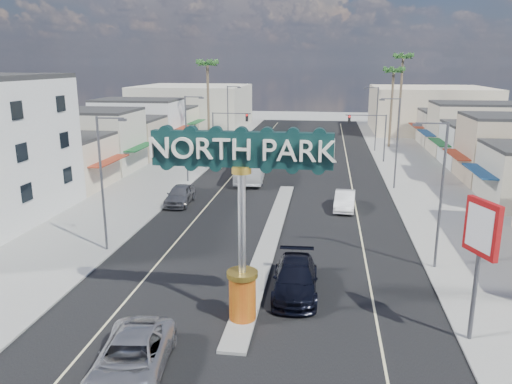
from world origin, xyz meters
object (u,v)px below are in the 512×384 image
(streetlight_l_near, at_px, (104,177))
(streetlight_r_mid, at_px, (396,139))
(streetlight_l_mid, at_px, (188,135))
(bank_pylon_sign, at_px, (481,236))
(gateway_sign, at_px, (242,205))
(traffic_signal_left, at_px, (227,126))
(traffic_signal_right, at_px, (371,128))
(streetlight_r_near, at_px, (439,189))
(car_parked_left, at_px, (180,195))
(streetlight_r_far, at_px, (376,116))
(suv_left, at_px, (131,359))
(suv_right, at_px, (295,279))
(palm_right_far, at_px, (403,62))
(city_bus, at_px, (252,162))
(palm_left_far, at_px, (207,68))
(palm_right_mid, at_px, (394,74))
(car_parked_right, at_px, (345,200))
(streetlight_l_far, at_px, (229,114))

(streetlight_l_near, bearing_deg, streetlight_r_mid, 43.79)
(streetlight_l_mid, distance_m, bank_pylon_sign, 35.20)
(gateway_sign, height_order, traffic_signal_left, gateway_sign)
(traffic_signal_right, distance_m, streetlight_r_near, 34.03)
(car_parked_left, bearing_deg, streetlight_r_far, 55.38)
(suv_left, distance_m, bank_pylon_sign, 15.50)
(streetlight_l_mid, height_order, streetlight_r_near, same)
(gateway_sign, distance_m, suv_right, 6.56)
(gateway_sign, relative_size, streetlight_l_mid, 1.02)
(streetlight_l_near, bearing_deg, bank_pylon_sign, -21.65)
(palm_right_far, relative_size, city_bus, 1.19)
(suv_right, bearing_deg, gateway_sign, -126.43)
(palm_right_far, xyz_separation_m, suv_right, (-12.66, -56.59, -11.53))
(streetlight_r_near, xyz_separation_m, bank_pylon_sign, (0.06, -8.31, -0.03))
(streetlight_r_mid, height_order, palm_right_far, palm_right_far)
(traffic_signal_left, distance_m, car_parked_left, 22.47)
(city_bus, bearing_deg, suv_right, -80.66)
(streetlight_l_near, relative_size, bank_pylon_sign, 1.38)
(gateway_sign, bearing_deg, palm_left_far, 105.15)
(palm_left_far, bearing_deg, streetlight_r_mid, -40.48)
(traffic_signal_left, distance_m, bank_pylon_sign, 46.66)
(traffic_signal_left, relative_size, streetlight_r_near, 0.67)
(suv_right, distance_m, car_parked_left, 19.92)
(car_parked_left, bearing_deg, city_bus, 66.07)
(streetlight_l_mid, distance_m, suv_right, 28.03)
(suv_right, distance_m, city_bus, 28.78)
(palm_right_mid, distance_m, palm_right_far, 6.57)
(gateway_sign, distance_m, city_bus, 32.00)
(streetlight_l_near, xyz_separation_m, streetlight_r_far, (20.87, 42.00, 0.00))
(bank_pylon_sign, bearing_deg, gateway_sign, 155.97)
(streetlight_r_near, bearing_deg, city_bus, 122.18)
(streetlight_l_mid, xyz_separation_m, streetlight_r_mid, (20.87, 0.00, 0.00))
(traffic_signal_left, relative_size, suv_right, 1.02)
(traffic_signal_right, bearing_deg, car_parked_right, -99.59)
(city_bus, bearing_deg, palm_right_mid, 48.58)
(palm_right_mid, relative_size, car_parked_right, 2.54)
(suv_left, bearing_deg, streetlight_l_mid, 94.69)
(streetlight_l_mid, bearing_deg, gateway_sign, -69.58)
(streetlight_r_mid, bearing_deg, car_parked_right, -122.27)
(streetlight_l_mid, xyz_separation_m, streetlight_r_far, (20.87, 22.00, 0.00))
(streetlight_l_far, relative_size, bank_pylon_sign, 1.38)
(streetlight_l_far, distance_m, suv_right, 48.49)
(streetlight_l_mid, xyz_separation_m, palm_right_mid, (23.43, 26.00, 5.54))
(palm_left_far, bearing_deg, streetlight_r_far, 4.88)
(streetlight_r_mid, relative_size, car_parked_left, 1.79)
(streetlight_l_far, distance_m, suv_left, 55.63)
(streetlight_l_near, xyz_separation_m, car_parked_right, (15.93, 12.19, -4.28))
(suv_right, bearing_deg, streetlight_r_mid, 69.68)
(suv_left, relative_size, suv_right, 1.02)
(traffic_signal_right, distance_m, streetlight_l_near, 39.26)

